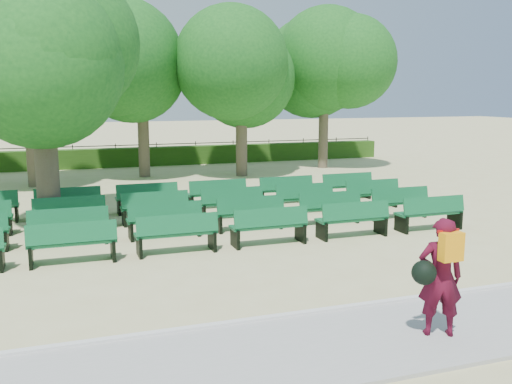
# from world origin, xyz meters

# --- Properties ---
(ground) EXTENTS (120.00, 120.00, 0.00)m
(ground) POSITION_xyz_m (0.00, 0.00, 0.00)
(ground) COLOR #C2BA81
(paving) EXTENTS (30.00, 2.20, 0.06)m
(paving) POSITION_xyz_m (0.00, -7.40, 0.03)
(paving) COLOR #A4A39F
(paving) RESTS_ON ground
(curb) EXTENTS (30.00, 0.12, 0.10)m
(curb) POSITION_xyz_m (0.00, -6.25, 0.05)
(curb) COLOR silver
(curb) RESTS_ON ground
(hedge) EXTENTS (26.00, 0.70, 0.90)m
(hedge) POSITION_xyz_m (0.00, 14.00, 0.45)
(hedge) COLOR #274E14
(hedge) RESTS_ON ground
(fence) EXTENTS (26.00, 0.10, 1.02)m
(fence) POSITION_xyz_m (0.00, 14.40, 0.00)
(fence) COLOR black
(fence) RESTS_ON ground
(tree_line) EXTENTS (21.80, 6.80, 7.04)m
(tree_line) POSITION_xyz_m (0.00, 10.00, 0.00)
(tree_line) COLOR #1C601C
(tree_line) RESTS_ON ground
(bench_array) EXTENTS (1.80, 0.58, 1.13)m
(bench_array) POSITION_xyz_m (-1.30, 0.39, 0.09)
(bench_array) COLOR #0F5B30
(bench_array) RESTS_ON ground
(tree_among) EXTENTS (4.63, 4.63, 6.65)m
(tree_among) POSITION_xyz_m (-3.97, 1.31, 4.53)
(tree_among) COLOR brown
(tree_among) RESTS_ON ground
(person) EXTENTS (0.86, 0.62, 1.72)m
(person) POSITION_xyz_m (1.32, -7.61, 0.95)
(person) COLOR #470A1C
(person) RESTS_ON ground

